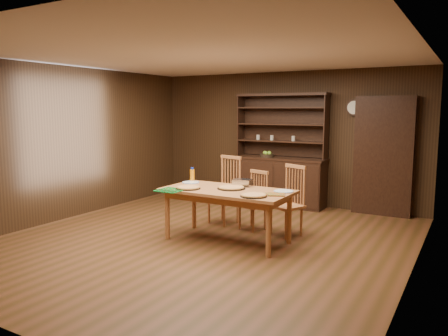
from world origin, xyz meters
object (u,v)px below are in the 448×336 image
Objects in this scene: dining_table at (227,195)px; chair_center at (255,198)px; chair_left at (227,187)px; china_hutch at (279,175)px; chair_right at (290,198)px; juice_bottle at (192,175)px.

chair_center is at bearing 86.17° from dining_table.
chair_center is at bearing 2.38° from chair_left.
dining_table is (0.31, -2.60, 0.07)m from china_hutch.
chair_left is (-0.22, -1.70, -0.01)m from china_hutch.
china_hutch is 2.36× the size of chair_center.
chair_right is 4.77× the size of juice_bottle.
china_hutch reaches higher than chair_center.
china_hutch is at bearing 96.70° from dining_table.
chair_left is at bearing -97.32° from china_hutch.
chair_left is 0.60m from chair_center.
china_hutch reaches higher than chair_right.
dining_table is 1.73× the size of chair_right.
china_hutch is at bearing 141.54° from chair_right.
juice_bottle is (-0.51, -2.28, 0.26)m from china_hutch.
china_hutch is 1.71m from chair_left.
china_hutch is at bearing 95.69° from chair_left.
chair_left is 1.17m from chair_right.
juice_bottle is at bearing -103.85° from chair_left.
chair_center is 0.88× the size of chair_right.
juice_bottle reaches higher than dining_table.
china_hutch is 9.90× the size of juice_bottle.
chair_right is (0.95, -1.83, -0.04)m from china_hutch.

